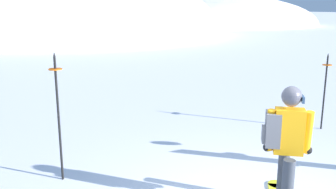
# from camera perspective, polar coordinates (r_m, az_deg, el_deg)

# --- Properties ---
(ridge_peak_main) EXTENTS (31.04, 27.94, 13.07)m
(ridge_peak_main) POSITION_cam_1_polar(r_m,az_deg,el_deg) (37.62, -15.65, 8.72)
(ridge_peak_main) COLOR white
(ridge_peak_main) RESTS_ON ground
(ridge_peak_far) EXTENTS (29.20, 26.28, 8.67)m
(ridge_peak_far) POSITION_cam_1_polar(r_m,az_deg,el_deg) (57.21, 7.90, 10.47)
(ridge_peak_far) COLOR white
(ridge_peak_far) RESTS_ON ground
(snowboarder_main) EXTENTS (1.22, 1.52, 1.71)m
(snowboarder_main) POSITION_cam_1_polar(r_m,az_deg,el_deg) (5.05, 17.42, -7.64)
(snowboarder_main) COLOR yellow
(snowboarder_main) RESTS_ON ground
(piste_marker_near) EXTENTS (0.20, 0.20, 2.03)m
(piste_marker_near) POSITION_cam_1_polar(r_m,az_deg,el_deg) (5.91, -16.40, -2.14)
(piste_marker_near) COLOR black
(piste_marker_near) RESTS_ON ground
(piste_marker_far) EXTENTS (0.20, 0.20, 1.70)m
(piste_marker_far) POSITION_cam_1_polar(r_m,az_deg,el_deg) (8.85, 22.81, 1.19)
(piste_marker_far) COLOR black
(piste_marker_far) RESTS_ON ground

